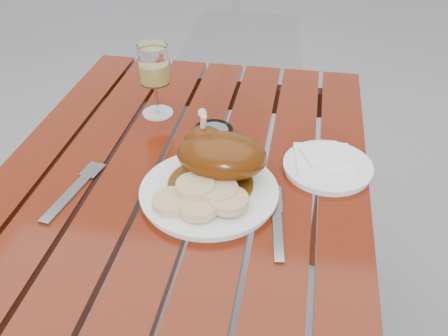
% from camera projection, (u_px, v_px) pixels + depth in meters
% --- Properties ---
extents(table, '(0.80, 1.20, 0.75)m').
position_uv_depth(table, '(186.00, 296.00, 1.28)').
color(table, maroon).
rests_on(table, ground).
extents(dinner_plate, '(0.32, 0.32, 0.02)m').
position_uv_depth(dinner_plate, '(209.00, 192.00, 1.01)').
color(dinner_plate, white).
rests_on(dinner_plate, table).
extents(roast_duck, '(0.20, 0.18, 0.13)m').
position_uv_depth(roast_duck, '(219.00, 155.00, 1.02)').
color(roast_duck, '#58340A').
rests_on(roast_duck, dinner_plate).
extents(bread_dumplings, '(0.19, 0.12, 0.03)m').
position_uv_depth(bread_dumplings, '(203.00, 197.00, 0.96)').
color(bread_dumplings, tan).
rests_on(bread_dumplings, dinner_plate).
extents(wine_glass, '(0.10, 0.10, 0.19)m').
position_uv_depth(wine_glass, '(155.00, 81.00, 1.24)').
color(wine_glass, '#F1DB6D').
rests_on(wine_glass, table).
extents(side_plate, '(0.26, 0.26, 0.02)m').
position_uv_depth(side_plate, '(328.00, 167.00, 1.09)').
color(side_plate, white).
rests_on(side_plate, table).
extents(napkin, '(0.14, 0.13, 0.01)m').
position_uv_depth(napkin, '(324.00, 159.00, 1.09)').
color(napkin, white).
rests_on(napkin, side_plate).
extents(ashtray, '(0.12, 0.12, 0.02)m').
position_uv_depth(ashtray, '(213.00, 133.00, 1.19)').
color(ashtray, '#B2B7BC').
rests_on(ashtray, table).
extents(fork, '(0.05, 0.19, 0.01)m').
position_uv_depth(fork, '(71.00, 194.00, 1.02)').
color(fork, gray).
rests_on(fork, table).
extents(knife, '(0.04, 0.18, 0.01)m').
position_uv_depth(knife, '(277.00, 227.00, 0.94)').
color(knife, gray).
rests_on(knife, table).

